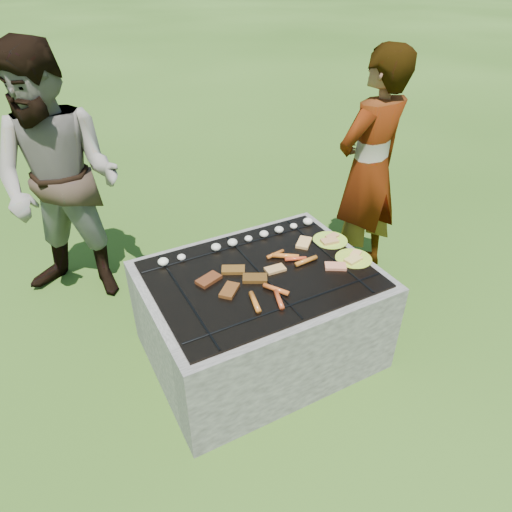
{
  "coord_description": "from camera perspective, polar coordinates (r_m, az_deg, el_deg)",
  "views": [
    {
      "loc": [
        -1.01,
        -1.83,
        2.12
      ],
      "look_at": [
        0.0,
        0.05,
        0.7
      ],
      "focal_mm": 32.0,
      "sensor_mm": 36.0,
      "label": 1
    }
  ],
  "objects": [
    {
      "name": "lawn",
      "position": [
        2.98,
        0.46,
        -11.75
      ],
      "size": [
        60.0,
        60.0,
        0.0
      ],
      "primitive_type": "plane",
      "color": "#284812",
      "rests_on": "ground"
    },
    {
      "name": "plate_near",
      "position": [
        2.76,
        12.1,
        -0.34
      ],
      "size": [
        0.28,
        0.28,
        0.03
      ],
      "color": "yellow",
      "rests_on": "fire_pit"
    },
    {
      "name": "bystander",
      "position": [
        3.26,
        -23.23,
        8.41
      ],
      "size": [
        1.08,
        1.04,
        1.75
      ],
      "primitive_type": "imported",
      "rotation": [
        0.0,
        0.0,
        -0.64
      ],
      "color": "#A9968D",
      "rests_on": "ground"
    },
    {
      "name": "pork_slabs",
      "position": [
        2.52,
        -3.1,
        -2.91
      ],
      "size": [
        0.39,
        0.3,
        0.02
      ],
      "color": "brown",
      "rests_on": "fire_pit"
    },
    {
      "name": "fire_pit",
      "position": [
        2.78,
        0.49,
        -7.68
      ],
      "size": [
        1.3,
        1.0,
        0.62
      ],
      "color": "gray",
      "rests_on": "ground"
    },
    {
      "name": "mushrooms",
      "position": [
        2.84,
        -1.49,
        2.1
      ],
      "size": [
        1.06,
        0.06,
        0.04
      ],
      "color": "white",
      "rests_on": "fire_pit"
    },
    {
      "name": "plate_far",
      "position": [
        2.91,
        9.25,
        1.93
      ],
      "size": [
        0.27,
        0.27,
        0.03
      ],
      "color": "#CFD833",
      "rests_on": "fire_pit"
    },
    {
      "name": "sausages",
      "position": [
        2.54,
        3.23,
        -2.4
      ],
      "size": [
        0.55,
        0.47,
        0.03
      ],
      "color": "orange",
      "rests_on": "fire_pit"
    },
    {
      "name": "cook",
      "position": [
        3.39,
        13.95,
        10.41
      ],
      "size": [
        0.67,
        0.5,
        1.67
      ],
      "primitive_type": "imported",
      "rotation": [
        0.0,
        0.0,
        3.31
      ],
      "color": "#AA978E",
      "rests_on": "ground"
    },
    {
      "name": "bread_on_grate",
      "position": [
        2.72,
        6.3,
        -0.11
      ],
      "size": [
        0.45,
        0.43,
        0.02
      ],
      "color": "tan",
      "rests_on": "fire_pit"
    }
  ]
}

